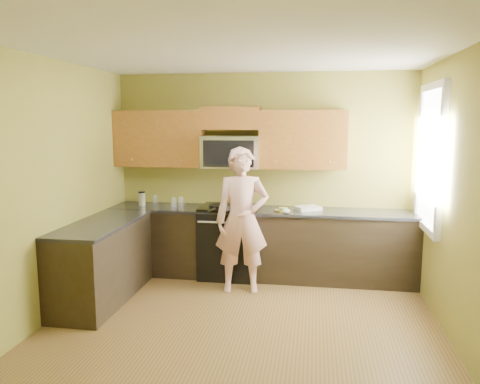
% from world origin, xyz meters
% --- Properties ---
extents(floor, '(4.00, 4.00, 0.00)m').
position_xyz_m(floor, '(0.00, 0.00, 0.00)').
color(floor, brown).
rests_on(floor, ground).
extents(ceiling, '(4.00, 4.00, 0.00)m').
position_xyz_m(ceiling, '(0.00, 0.00, 2.70)').
color(ceiling, white).
rests_on(ceiling, ground).
extents(wall_back, '(4.00, 0.00, 4.00)m').
position_xyz_m(wall_back, '(0.00, 2.00, 1.35)').
color(wall_back, olive).
rests_on(wall_back, ground).
extents(wall_front, '(4.00, 0.00, 4.00)m').
position_xyz_m(wall_front, '(0.00, -2.00, 1.35)').
color(wall_front, olive).
rests_on(wall_front, ground).
extents(wall_left, '(0.00, 4.00, 4.00)m').
position_xyz_m(wall_left, '(-2.00, 0.00, 1.35)').
color(wall_left, olive).
rests_on(wall_left, ground).
extents(wall_right, '(0.00, 4.00, 4.00)m').
position_xyz_m(wall_right, '(2.00, 0.00, 1.35)').
color(wall_right, olive).
rests_on(wall_right, ground).
extents(cabinet_back_run, '(4.00, 0.60, 0.88)m').
position_xyz_m(cabinet_back_run, '(0.00, 1.70, 0.44)').
color(cabinet_back_run, black).
rests_on(cabinet_back_run, floor).
extents(cabinet_left_run, '(0.60, 1.60, 0.88)m').
position_xyz_m(cabinet_left_run, '(-1.70, 0.60, 0.44)').
color(cabinet_left_run, black).
rests_on(cabinet_left_run, floor).
extents(countertop_back, '(4.00, 0.62, 0.04)m').
position_xyz_m(countertop_back, '(0.00, 1.69, 0.90)').
color(countertop_back, black).
rests_on(countertop_back, cabinet_back_run).
extents(countertop_left, '(0.62, 1.60, 0.04)m').
position_xyz_m(countertop_left, '(-1.69, 0.60, 0.90)').
color(countertop_left, black).
rests_on(countertop_left, cabinet_left_run).
extents(stove, '(0.76, 0.65, 0.95)m').
position_xyz_m(stove, '(-0.40, 1.68, 0.47)').
color(stove, black).
rests_on(stove, floor).
extents(microwave, '(0.76, 0.40, 0.42)m').
position_xyz_m(microwave, '(-0.40, 1.80, 1.45)').
color(microwave, silver).
rests_on(microwave, wall_back).
extents(upper_cab_left, '(1.22, 0.33, 0.75)m').
position_xyz_m(upper_cab_left, '(-1.39, 1.83, 1.45)').
color(upper_cab_left, brown).
rests_on(upper_cab_left, wall_back).
extents(upper_cab_right, '(1.12, 0.33, 0.75)m').
position_xyz_m(upper_cab_right, '(0.54, 1.83, 1.45)').
color(upper_cab_right, brown).
rests_on(upper_cab_right, wall_back).
extents(upper_cab_over_mw, '(0.76, 0.33, 0.30)m').
position_xyz_m(upper_cab_over_mw, '(-0.40, 1.83, 2.10)').
color(upper_cab_over_mw, brown).
rests_on(upper_cab_over_mw, wall_back).
extents(window, '(0.06, 1.06, 1.66)m').
position_xyz_m(window, '(1.98, 1.20, 1.65)').
color(window, white).
rests_on(window, wall_right).
extents(woman, '(0.70, 0.52, 1.76)m').
position_xyz_m(woman, '(-0.15, 1.15, 0.88)').
color(woman, '#E87D74').
rests_on(woman, floor).
extents(frying_pan, '(0.41, 0.55, 0.06)m').
position_xyz_m(frying_pan, '(-0.48, 1.42, 0.95)').
color(frying_pan, black).
rests_on(frying_pan, stove).
extents(butter_tub, '(0.13, 0.13, 0.08)m').
position_xyz_m(butter_tub, '(0.32, 1.49, 0.92)').
color(butter_tub, '#EDF540').
rests_on(butter_tub, countertop_back).
extents(toast_slice, '(0.14, 0.14, 0.01)m').
position_xyz_m(toast_slice, '(0.27, 1.61, 0.93)').
color(toast_slice, '#B27F47').
rests_on(toast_slice, countertop_back).
extents(napkin_a, '(0.11, 0.12, 0.06)m').
position_xyz_m(napkin_a, '(0.36, 1.45, 0.95)').
color(napkin_a, silver).
rests_on(napkin_a, countertop_back).
extents(napkin_b, '(0.14, 0.15, 0.07)m').
position_xyz_m(napkin_b, '(0.62, 1.74, 0.95)').
color(napkin_b, silver).
rests_on(napkin_b, countertop_back).
extents(dish_towel, '(0.38, 0.35, 0.05)m').
position_xyz_m(dish_towel, '(0.62, 1.73, 0.95)').
color(dish_towel, white).
rests_on(dish_towel, countertop_back).
extents(travel_mug, '(0.12, 0.12, 0.20)m').
position_xyz_m(travel_mug, '(-1.61, 1.68, 0.92)').
color(travel_mug, silver).
rests_on(travel_mug, countertop_back).
extents(glass_a, '(0.09, 0.09, 0.12)m').
position_xyz_m(glass_a, '(-1.49, 1.87, 0.98)').
color(glass_a, silver).
rests_on(glass_a, countertop_back).
extents(glass_b, '(0.08, 0.08, 0.12)m').
position_xyz_m(glass_b, '(-1.17, 1.70, 0.98)').
color(glass_b, silver).
rests_on(glass_b, countertop_back).
extents(glass_c, '(0.09, 0.09, 0.12)m').
position_xyz_m(glass_c, '(-1.10, 1.79, 0.98)').
color(glass_c, silver).
rests_on(glass_c, countertop_back).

